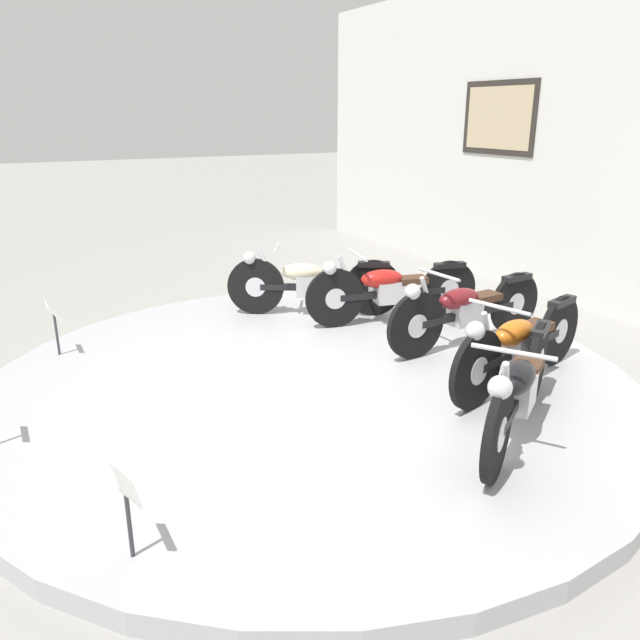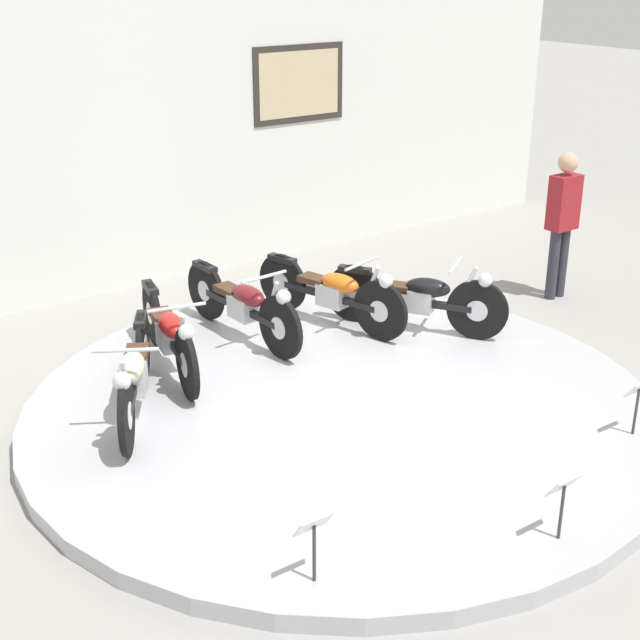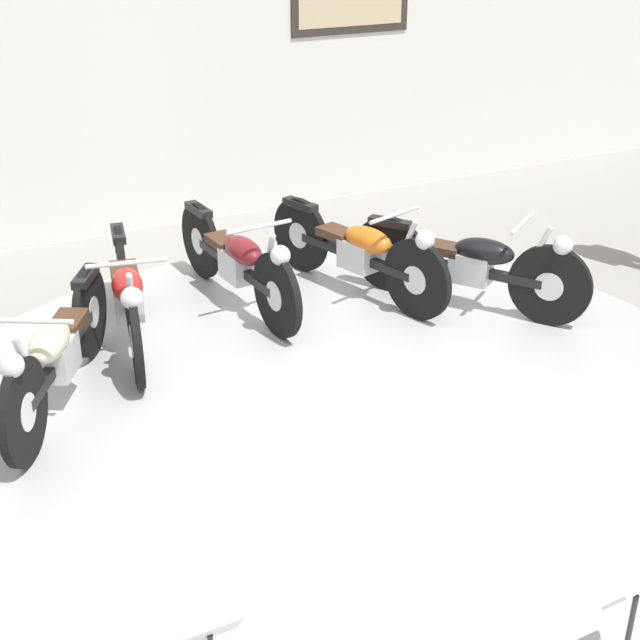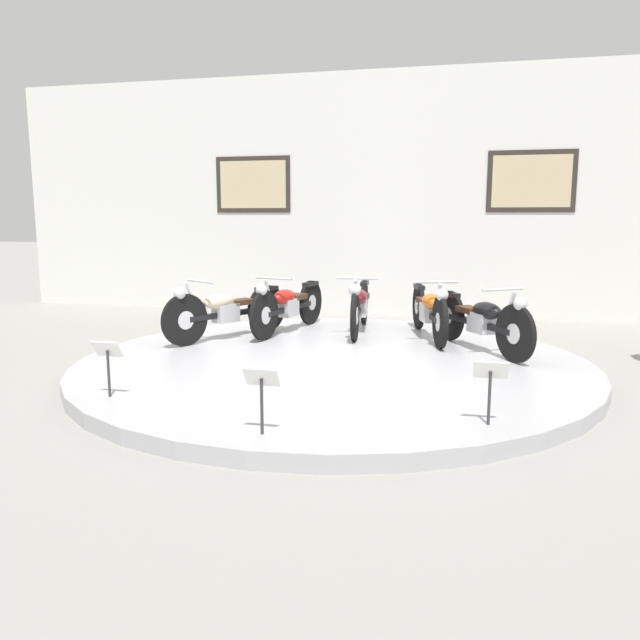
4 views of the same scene
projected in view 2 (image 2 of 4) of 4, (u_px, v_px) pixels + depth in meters
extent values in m
plane|color=gray|center=(342.00, 414.00, 8.12)|extent=(60.00, 60.00, 0.00)
cylinder|color=#ADADB2|center=(342.00, 407.00, 8.09)|extent=(5.72, 5.72, 0.15)
cube|color=silver|center=(127.00, 117.00, 10.58)|extent=(14.00, 0.20, 4.19)
cube|color=#2D2823|center=(299.00, 84.00, 11.70)|extent=(1.40, 0.02, 1.00)
cube|color=#C6B289|center=(299.00, 84.00, 11.70)|extent=(1.24, 0.02, 0.84)
cylinder|color=black|center=(126.00, 416.00, 7.12)|extent=(0.38, 0.59, 0.65)
cylinder|color=silver|center=(126.00, 416.00, 7.12)|extent=(0.17, 0.23, 0.23)
cylinder|color=black|center=(143.00, 347.00, 8.36)|extent=(0.38, 0.59, 0.65)
cylinder|color=silver|center=(143.00, 347.00, 8.36)|extent=(0.17, 0.23, 0.23)
cube|color=black|center=(135.00, 379.00, 7.74)|extent=(0.69, 1.11, 0.07)
cube|color=silver|center=(135.00, 378.00, 7.70)|extent=(0.33, 0.38, 0.24)
ellipsoid|color=beige|center=(132.00, 367.00, 7.55)|extent=(0.43, 0.53, 0.20)
cube|color=#472D1E|center=(137.00, 353.00, 7.89)|extent=(0.33, 0.38, 0.07)
cube|color=black|center=(141.00, 320.00, 8.26)|extent=(0.27, 0.36, 0.06)
cylinder|color=silver|center=(126.00, 385.00, 7.18)|extent=(0.16, 0.24, 0.54)
cylinder|color=silver|center=(125.00, 350.00, 7.18)|extent=(0.48, 0.30, 0.03)
sphere|color=silver|center=(122.00, 381.00, 6.94)|extent=(0.15, 0.15, 0.15)
cylinder|color=black|center=(187.00, 365.00, 8.00)|extent=(0.19, 0.65, 0.65)
cylinder|color=silver|center=(187.00, 365.00, 8.00)|extent=(0.11, 0.24, 0.23)
cylinder|color=black|center=(152.00, 313.00, 9.15)|extent=(0.19, 0.65, 0.65)
cylinder|color=silver|center=(152.00, 313.00, 9.15)|extent=(0.11, 0.24, 0.23)
cube|color=black|center=(168.00, 337.00, 8.58)|extent=(0.33, 1.23, 0.07)
cube|color=silver|center=(169.00, 337.00, 8.54)|extent=(0.26, 0.36, 0.24)
ellipsoid|color=red|center=(171.00, 325.00, 8.39)|extent=(0.32, 0.52, 0.20)
cube|color=#472D1E|center=(162.00, 316.00, 8.71)|extent=(0.26, 0.36, 0.07)
cube|color=black|center=(150.00, 288.00, 9.05)|extent=(0.17, 0.37, 0.06)
cylinder|color=silver|center=(181.00, 338.00, 8.05)|extent=(0.10, 0.25, 0.54)
cylinder|color=silver|center=(177.00, 307.00, 8.05)|extent=(0.53, 0.15, 0.03)
sphere|color=silver|center=(187.00, 332.00, 7.82)|extent=(0.15, 0.15, 0.15)
cylinder|color=black|center=(280.00, 327.00, 8.79)|extent=(0.10, 0.66, 0.66)
cylinder|color=silver|center=(280.00, 327.00, 8.79)|extent=(0.08, 0.23, 0.23)
cylinder|color=black|center=(206.00, 290.00, 9.76)|extent=(0.10, 0.66, 0.66)
cylinder|color=silver|center=(206.00, 290.00, 9.76)|extent=(0.08, 0.23, 0.23)
cube|color=black|center=(241.00, 308.00, 9.27)|extent=(0.16, 1.24, 0.07)
cube|color=silver|center=(243.00, 307.00, 9.24)|extent=(0.22, 0.33, 0.24)
ellipsoid|color=maroon|center=(249.00, 296.00, 9.11)|extent=(0.25, 0.49, 0.20)
cube|color=#472D1E|center=(229.00, 290.00, 9.38)|extent=(0.22, 0.33, 0.07)
cube|color=black|center=(205.00, 266.00, 9.65)|extent=(0.13, 0.37, 0.06)
cylinder|color=silver|center=(271.00, 304.00, 8.82)|extent=(0.06, 0.25, 0.54)
cylinder|color=silver|center=(264.00, 277.00, 8.80)|extent=(0.54, 0.07, 0.03)
sphere|color=silver|center=(284.00, 297.00, 8.62)|extent=(0.15, 0.15, 0.15)
cylinder|color=black|center=(380.00, 311.00, 9.21)|extent=(0.23, 0.64, 0.65)
cylinder|color=silver|center=(380.00, 311.00, 9.21)|extent=(0.12, 0.24, 0.23)
cylinder|color=black|center=(283.00, 282.00, 10.00)|extent=(0.23, 0.64, 0.65)
cylinder|color=silver|center=(283.00, 282.00, 10.00)|extent=(0.12, 0.24, 0.23)
cube|color=black|center=(329.00, 296.00, 9.60)|extent=(0.40, 1.22, 0.07)
cube|color=silver|center=(332.00, 295.00, 9.57)|extent=(0.28, 0.36, 0.24)
ellipsoid|color=#D16619|center=(340.00, 283.00, 9.45)|extent=(0.34, 0.52, 0.20)
cube|color=#472D1E|center=(314.00, 279.00, 9.68)|extent=(0.28, 0.36, 0.07)
cube|color=black|center=(282.00, 259.00, 9.89)|extent=(0.19, 0.37, 0.06)
cylinder|color=silver|center=(369.00, 289.00, 9.22)|extent=(0.11, 0.25, 0.54)
cylinder|color=silver|center=(361.00, 263.00, 9.18)|extent=(0.53, 0.17, 0.03)
sphere|color=silver|center=(386.00, 281.00, 9.04)|extent=(0.15, 0.15, 0.15)
cylinder|color=black|center=(477.00, 310.00, 9.23)|extent=(0.40, 0.57, 0.65)
cylinder|color=silver|center=(477.00, 310.00, 9.23)|extent=(0.18, 0.22, 0.23)
cylinder|color=black|center=(354.00, 294.00, 9.68)|extent=(0.40, 0.57, 0.65)
cylinder|color=silver|center=(354.00, 294.00, 9.68)|extent=(0.18, 0.22, 0.23)
cube|color=black|center=(414.00, 302.00, 9.46)|extent=(0.75, 1.07, 0.07)
cube|color=silver|center=(418.00, 300.00, 9.43)|extent=(0.34, 0.38, 0.24)
ellipsoid|color=black|center=(428.00, 287.00, 9.34)|extent=(0.45, 0.52, 0.20)
cube|color=#472D1E|center=(395.00, 287.00, 9.47)|extent=(0.34, 0.38, 0.07)
cube|color=black|center=(355.00, 270.00, 9.57)|extent=(0.28, 0.36, 0.06)
cylinder|color=silver|center=(464.00, 290.00, 9.20)|extent=(0.18, 0.23, 0.54)
cylinder|color=silver|center=(456.00, 265.00, 9.14)|extent=(0.47, 0.33, 0.03)
sphere|color=silver|center=(485.00, 280.00, 9.08)|extent=(0.15, 0.15, 0.15)
cylinder|color=#333338|center=(314.00, 554.00, 5.68)|extent=(0.02, 0.02, 0.42)
cube|color=white|center=(314.00, 524.00, 5.59)|extent=(0.26, 0.11, 0.15)
cylinder|color=#333338|center=(561.00, 512.00, 6.09)|extent=(0.02, 0.02, 0.42)
cube|color=white|center=(565.00, 484.00, 6.01)|extent=(0.26, 0.11, 0.15)
cylinder|color=#333338|center=(636.00, 412.00, 7.43)|extent=(0.02, 0.02, 0.42)
cube|color=white|center=(640.00, 388.00, 7.34)|extent=(0.26, 0.11, 0.15)
cylinder|color=#2D2D38|center=(553.00, 265.00, 10.69)|extent=(0.13, 0.13, 0.86)
cylinder|color=#2D2D38|center=(562.00, 262.00, 10.78)|extent=(0.13, 0.13, 0.86)
cube|color=maroon|center=(564.00, 202.00, 10.44)|extent=(0.36, 0.22, 0.65)
sphere|color=tan|center=(568.00, 163.00, 10.26)|extent=(0.23, 0.23, 0.23)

